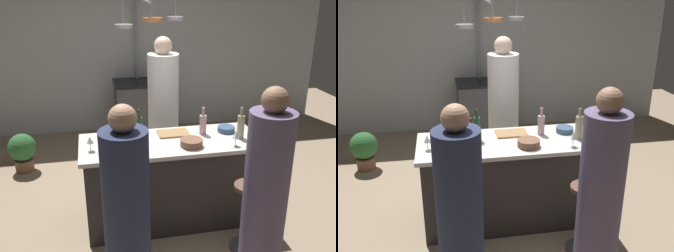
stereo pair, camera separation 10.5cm
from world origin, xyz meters
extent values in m
plane|color=gray|center=(0.00, 0.00, 0.00)|extent=(9.00, 9.00, 0.00)
cube|color=#B2B7BC|center=(0.00, 2.85, 1.30)|extent=(6.40, 0.16, 2.60)
cube|color=#332D2B|center=(0.00, 0.00, 0.43)|extent=(1.72, 0.66, 0.86)
cube|color=beige|center=(0.00, 0.00, 0.88)|extent=(1.80, 0.72, 0.04)
cube|color=#47474C|center=(0.00, 2.45, 0.43)|extent=(0.76, 0.60, 0.86)
cube|color=black|center=(0.00, 2.45, 0.88)|extent=(0.80, 0.64, 0.03)
cylinder|color=white|center=(0.12, 1.00, 0.79)|extent=(0.38, 0.38, 1.58)
sphere|color=beige|center=(0.12, 1.00, 1.68)|extent=(0.22, 0.22, 0.22)
cylinder|color=#4C4C51|center=(0.58, -0.62, 0.01)|extent=(0.28, 0.28, 0.02)
cylinder|color=#4C4C51|center=(0.58, -0.62, 0.33)|extent=(0.06, 0.06, 0.62)
cylinder|color=brown|center=(0.58, -0.62, 0.66)|extent=(0.26, 0.26, 0.04)
cylinder|color=#594C6B|center=(0.56, -0.97, 0.74)|extent=(0.36, 0.36, 1.49)
sphere|color=#8C664C|center=(0.56, -0.97, 1.58)|extent=(0.20, 0.20, 0.20)
cylinder|color=#4C4C51|center=(-0.48, -0.62, 0.33)|extent=(0.06, 0.06, 0.62)
cylinder|color=brown|center=(-0.48, -0.62, 0.66)|extent=(0.26, 0.26, 0.04)
cylinder|color=#262D4C|center=(-0.55, -1.02, 0.72)|extent=(0.34, 0.34, 1.44)
sphere|color=tan|center=(-0.55, -1.02, 1.53)|extent=(0.20, 0.20, 0.20)
cylinder|color=gray|center=(0.00, 2.70, 1.07)|extent=(0.04, 0.04, 2.15)
cylinder|color=gray|center=(0.00, 1.97, 2.15)|extent=(0.04, 1.46, 0.04)
cylinder|color=gray|center=(-0.30, 1.38, 1.87)|extent=(0.22, 0.22, 0.04)
cylinder|color=gray|center=(-0.30, 1.39, 2.01)|extent=(0.01, 0.01, 0.28)
cylinder|color=#B26638|center=(0.05, 1.34, 1.94)|extent=(0.24, 0.24, 0.04)
cylinder|color=gray|center=(0.05, 1.39, 2.05)|extent=(0.01, 0.01, 0.21)
cylinder|color=gray|center=(0.35, 1.39, 1.95)|extent=(0.20, 0.20, 0.04)
cylinder|color=gray|center=(0.35, 1.39, 2.05)|extent=(0.01, 0.01, 0.20)
cylinder|color=brown|center=(-1.69, 1.46, 0.08)|extent=(0.24, 0.24, 0.16)
sphere|color=#2D6633|center=(-1.69, 1.46, 0.34)|extent=(0.36, 0.36, 0.36)
cube|color=#997047|center=(0.06, 0.17, 0.91)|extent=(0.32, 0.22, 0.02)
cylinder|color=#382319|center=(-0.37, 0.14, 1.01)|extent=(0.05, 0.05, 0.21)
cylinder|color=#193D23|center=(-0.30, 0.08, 1.02)|extent=(0.07, 0.07, 0.24)
cylinder|color=#193D23|center=(-0.30, 0.08, 1.18)|extent=(0.03, 0.03, 0.08)
cylinder|color=black|center=(-0.45, -0.02, 1.02)|extent=(0.07, 0.07, 0.25)
cylinder|color=black|center=(-0.45, -0.02, 1.19)|extent=(0.03, 0.03, 0.08)
cylinder|color=#B78C8E|center=(0.36, 0.11, 1.00)|extent=(0.07, 0.07, 0.20)
cylinder|color=#B78C8E|center=(0.36, 0.11, 1.15)|extent=(0.03, 0.03, 0.08)
cylinder|color=gray|center=(0.70, -0.07, 1.02)|extent=(0.07, 0.07, 0.24)
cylinder|color=gray|center=(0.70, -0.07, 1.18)|extent=(0.03, 0.03, 0.08)
cylinder|color=silver|center=(0.58, -0.25, 0.90)|extent=(0.06, 0.06, 0.01)
cylinder|color=silver|center=(0.58, -0.25, 0.94)|extent=(0.01, 0.01, 0.07)
cone|color=silver|center=(0.58, -0.25, 1.01)|extent=(0.07, 0.07, 0.06)
cylinder|color=silver|center=(-0.37, -0.18, 0.90)|extent=(0.06, 0.06, 0.01)
cylinder|color=silver|center=(-0.37, -0.18, 0.94)|extent=(0.01, 0.01, 0.07)
cone|color=silver|center=(-0.37, -0.18, 1.01)|extent=(0.07, 0.07, 0.06)
cylinder|color=silver|center=(-0.78, -0.09, 0.90)|extent=(0.06, 0.06, 0.01)
cylinder|color=silver|center=(-0.78, -0.09, 0.94)|extent=(0.01, 0.01, 0.07)
cone|color=silver|center=(-0.78, -0.09, 1.01)|extent=(0.07, 0.07, 0.06)
cylinder|color=#334C6B|center=(0.62, 0.12, 0.93)|extent=(0.18, 0.18, 0.06)
cylinder|color=brown|center=(0.16, -0.17, 0.94)|extent=(0.22, 0.22, 0.07)
camera|label=1|loc=(-0.73, -3.38, 2.38)|focal=40.51mm
camera|label=2|loc=(-0.62, -3.40, 2.38)|focal=40.51mm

